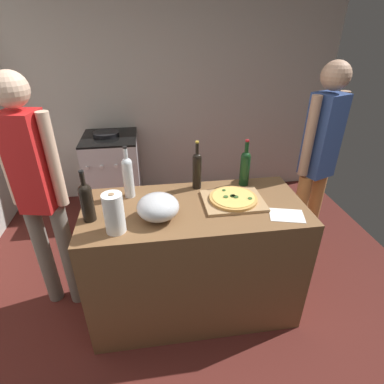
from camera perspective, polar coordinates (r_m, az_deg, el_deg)
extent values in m
cube|color=#511E19|center=(3.02, -3.28, -11.75)|extent=(4.16, 3.22, 0.02)
cube|color=#BCB7AD|center=(3.71, -6.00, 18.64)|extent=(4.16, 0.10, 2.60)
cube|color=brown|center=(2.28, 0.38, -12.44)|extent=(1.47, 0.67, 0.91)
cube|color=tan|center=(2.06, 7.70, -1.63)|extent=(0.40, 0.32, 0.02)
cylinder|color=tan|center=(2.05, 7.73, -1.18)|extent=(0.32, 0.32, 0.02)
cylinder|color=#EAC660|center=(2.04, 7.75, -0.91)|extent=(0.28, 0.28, 0.00)
cylinder|color=#335926|center=(2.05, 7.75, -0.72)|extent=(0.03, 0.03, 0.01)
cylinder|color=#335926|center=(2.03, 6.36, -0.89)|extent=(0.03, 0.03, 0.01)
cylinder|color=#335926|center=(2.11, 6.01, 0.32)|extent=(0.02, 0.02, 0.01)
cylinder|color=#335926|center=(2.04, 10.81, -1.18)|extent=(0.03, 0.03, 0.01)
cylinder|color=#335926|center=(2.04, 7.64, -0.82)|extent=(0.02, 0.02, 0.01)
cylinder|color=#335926|center=(2.05, 7.63, -0.70)|extent=(0.03, 0.03, 0.01)
cylinder|color=#335926|center=(2.04, 8.23, -0.91)|extent=(0.03, 0.03, 0.01)
cylinder|color=#B2B2B7|center=(1.89, -6.26, -4.74)|extent=(0.11, 0.11, 0.01)
ellipsoid|color=silver|center=(1.85, -6.38, -2.79)|extent=(0.26, 0.26, 0.15)
cylinder|color=white|center=(1.76, -14.40, -3.88)|extent=(0.12, 0.12, 0.24)
cylinder|color=#997551|center=(1.76, -14.40, -3.82)|extent=(0.03, 0.03, 0.24)
cylinder|color=black|center=(1.92, -18.97, -2.37)|extent=(0.08, 0.08, 0.20)
sphere|color=black|center=(1.87, -19.47, 0.31)|extent=(0.08, 0.08, 0.08)
cylinder|color=black|center=(1.84, -19.82, 2.18)|extent=(0.03, 0.03, 0.09)
cylinder|color=black|center=(1.82, -20.08, 3.62)|extent=(0.03, 0.03, 0.01)
cylinder|color=black|center=(2.17, 0.92, 3.57)|extent=(0.06, 0.06, 0.23)
sphere|color=black|center=(2.12, 0.95, 6.41)|extent=(0.06, 0.06, 0.06)
cylinder|color=black|center=(2.10, 0.96, 8.03)|extent=(0.02, 0.02, 0.09)
cylinder|color=gold|center=(2.08, 0.97, 9.34)|extent=(0.02, 0.02, 0.01)
cylinder|color=#143819|center=(2.25, 9.82, 3.94)|extent=(0.07, 0.07, 0.22)
sphere|color=#143819|center=(2.21, 10.06, 6.53)|extent=(0.07, 0.07, 0.07)
cylinder|color=#143819|center=(2.19, 10.22, 8.16)|extent=(0.03, 0.03, 0.09)
cylinder|color=maroon|center=(2.17, 10.34, 9.43)|extent=(0.03, 0.03, 0.01)
cylinder|color=silver|center=(2.10, -11.81, 2.21)|extent=(0.07, 0.07, 0.25)
sphere|color=silver|center=(2.05, -12.16, 5.31)|extent=(0.07, 0.07, 0.07)
cylinder|color=silver|center=(2.03, -12.34, 6.92)|extent=(0.03, 0.03, 0.08)
cylinder|color=black|center=(2.01, -12.48, 8.16)|extent=(0.03, 0.03, 0.01)
cube|color=white|center=(2.00, 17.31, -4.19)|extent=(0.24, 0.20, 0.00)
cube|color=#B7B7BC|center=(3.61, -14.36, 3.13)|extent=(0.58, 0.61, 0.88)
cube|color=black|center=(3.45, -15.27, 9.84)|extent=(0.58, 0.61, 0.02)
cylinder|color=silver|center=(3.26, -19.08, 4.27)|extent=(0.04, 0.02, 0.04)
cylinder|color=silver|center=(3.23, -16.57, 4.49)|extent=(0.04, 0.02, 0.04)
cylinder|color=silver|center=(3.21, -14.02, 4.70)|extent=(0.04, 0.02, 0.04)
cylinder|color=silver|center=(3.20, -11.44, 4.90)|extent=(0.04, 0.02, 0.04)
cylinder|color=black|center=(3.47, -15.79, 10.45)|extent=(0.28, 0.28, 0.04)
cylinder|color=slate|center=(2.58, -25.86, -10.71)|extent=(0.11, 0.11, 0.87)
cylinder|color=slate|center=(2.50, -22.09, -11.16)|extent=(0.11, 0.11, 0.87)
cube|color=red|center=(2.17, -28.00, 4.81)|extent=(0.25, 0.24, 0.65)
cylinder|color=beige|center=(2.25, -31.42, 5.11)|extent=(0.08, 0.08, 0.62)
cylinder|color=beige|center=(2.09, -24.53, 5.28)|extent=(0.08, 0.08, 0.62)
sphere|color=beige|center=(2.06, -30.96, 16.17)|extent=(0.21, 0.21, 0.21)
cylinder|color=#D88C4C|center=(3.00, 21.61, -3.89)|extent=(0.11, 0.11, 0.87)
cylinder|color=#D88C4C|center=(2.87, 19.19, -4.98)|extent=(0.11, 0.11, 0.87)
cube|color=#334C8C|center=(2.62, 23.29, 9.60)|extent=(0.28, 0.27, 0.65)
cylinder|color=tan|center=(2.73, 25.39, 10.29)|extent=(0.08, 0.08, 0.62)
cylinder|color=tan|center=(2.50, 21.14, 9.54)|extent=(0.08, 0.08, 0.62)
sphere|color=tan|center=(2.52, 25.36, 19.12)|extent=(0.21, 0.21, 0.21)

